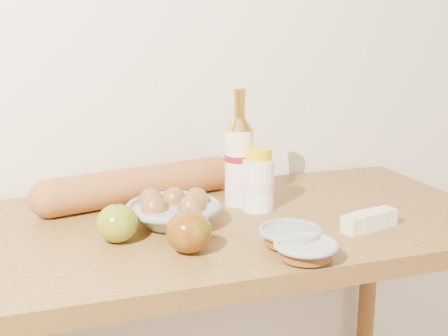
{
  "coord_description": "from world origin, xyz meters",
  "views": [
    {
      "loc": [
        -0.35,
        0.1,
        1.3
      ],
      "look_at": [
        0.0,
        1.15,
        1.02
      ],
      "focal_mm": 45.0,
      "sensor_mm": 36.0,
      "label": 1
    }
  ],
  "objects_px": {
    "table": "(220,272)",
    "egg_bowl": "(173,210)",
    "baguette": "(140,185)",
    "cream_bottle": "(258,182)",
    "bourbon_bottle": "(239,158)"
  },
  "relations": [
    {
      "from": "table",
      "to": "egg_bowl",
      "type": "height_order",
      "value": "egg_bowl"
    },
    {
      "from": "table",
      "to": "baguette",
      "type": "xyz_separation_m",
      "value": [
        -0.14,
        0.17,
        0.17
      ]
    },
    {
      "from": "table",
      "to": "cream_bottle",
      "type": "xyz_separation_m",
      "value": [
        0.1,
        0.04,
        0.19
      ]
    },
    {
      "from": "table",
      "to": "cream_bottle",
      "type": "height_order",
      "value": "cream_bottle"
    },
    {
      "from": "cream_bottle",
      "to": "egg_bowl",
      "type": "xyz_separation_m",
      "value": [
        -0.2,
        -0.03,
        -0.04
      ]
    },
    {
      "from": "baguette",
      "to": "egg_bowl",
      "type": "bearing_deg",
      "value": -90.11
    },
    {
      "from": "table",
      "to": "baguette",
      "type": "distance_m",
      "value": 0.28
    },
    {
      "from": "cream_bottle",
      "to": "bourbon_bottle",
      "type": "bearing_deg",
      "value": 111.08
    },
    {
      "from": "bourbon_bottle",
      "to": "baguette",
      "type": "relative_size",
      "value": 0.52
    },
    {
      "from": "bourbon_bottle",
      "to": "baguette",
      "type": "bearing_deg",
      "value": 145.44
    },
    {
      "from": "table",
      "to": "bourbon_bottle",
      "type": "bearing_deg",
      "value": 49.18
    },
    {
      "from": "table",
      "to": "egg_bowl",
      "type": "distance_m",
      "value": 0.18
    },
    {
      "from": "table",
      "to": "bourbon_bottle",
      "type": "height_order",
      "value": "bourbon_bottle"
    },
    {
      "from": "bourbon_bottle",
      "to": "table",
      "type": "bearing_deg",
      "value": -143.18
    },
    {
      "from": "bourbon_bottle",
      "to": "egg_bowl",
      "type": "relative_size",
      "value": 1.09
    }
  ]
}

